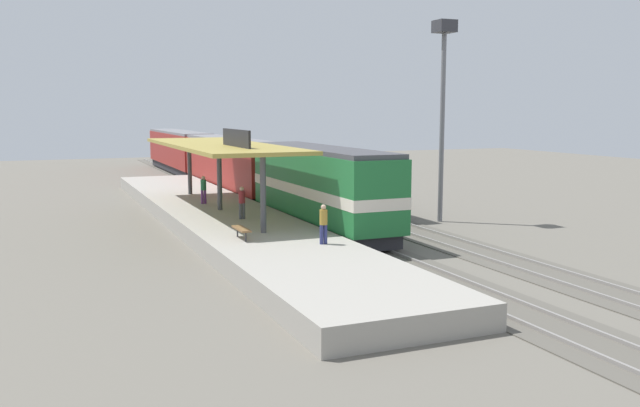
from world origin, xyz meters
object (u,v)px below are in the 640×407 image
object	(u,v)px
light_mast	(443,79)
person_waiting	(203,188)
person_boarding	(242,201)
passenger_carriage_rear	(179,151)
locomotive	(321,187)
freight_car	(346,181)
platform_bench	(241,229)
person_walking	(323,222)
passenger_carriage_front	(232,165)

from	to	relation	value
light_mast	person_waiting	size ratio (longest dim) A/B	6.84
person_boarding	person_waiting	bearing A→B (deg)	94.34
person_boarding	passenger_carriage_rear	bearing A→B (deg)	83.53
locomotive	person_boarding	xyz separation A→B (m)	(-4.37, 0.28, -0.56)
passenger_carriage_rear	person_waiting	bearing A→B (deg)	-98.67
freight_car	light_mast	xyz separation A→B (m)	(3.20, -6.39, 6.43)
freight_car	person_waiting	bearing A→B (deg)	178.10
platform_bench	person_waiting	size ratio (longest dim) A/B	0.99
freight_car	passenger_carriage_rear	bearing A→B (deg)	98.12
passenger_carriage_rear	platform_bench	bearing A→B (deg)	-97.77
light_mast	person_walking	distance (m)	14.90
locomotive	passenger_carriage_rear	world-z (taller)	locomotive
passenger_carriage_front	person_boarding	xyz separation A→B (m)	(-4.37, -17.72, -0.46)
locomotive	freight_car	distance (m)	8.02
locomotive	person_walking	distance (m)	8.24
platform_bench	person_boarding	world-z (taller)	person_boarding
freight_car	passenger_carriage_front	bearing A→B (deg)	111.89
locomotive	person_waiting	world-z (taller)	locomotive
person_waiting	person_boarding	size ratio (longest dim) A/B	1.00
person_waiting	passenger_carriage_rear	bearing A→B (deg)	81.33
person_waiting	person_walking	xyz separation A→B (m)	(1.78, -14.49, 0.00)
passenger_carriage_rear	person_walking	xyz separation A→B (m)	(-3.08, -46.42, -0.46)
light_mast	person_walking	size ratio (longest dim) A/B	6.84
person_walking	passenger_carriage_rear	bearing A→B (deg)	86.20
locomotive	light_mast	world-z (taller)	light_mast
locomotive	freight_car	bearing A→B (deg)	54.93
locomotive	freight_car	world-z (taller)	locomotive
passenger_carriage_front	person_waiting	world-z (taller)	passenger_carriage_front
freight_car	person_boarding	distance (m)	10.95
passenger_carriage_rear	light_mast	distance (m)	39.88
platform_bench	freight_car	xyz separation A→B (m)	(10.60, 11.73, 0.63)
passenger_carriage_front	freight_car	bearing A→B (deg)	-68.11
person_walking	light_mast	bearing A→B (deg)	35.60
freight_car	light_mast	bearing A→B (deg)	-63.38
light_mast	person_boarding	world-z (taller)	light_mast
passenger_carriage_rear	person_boarding	bearing A→B (deg)	-96.47
freight_car	person_boarding	size ratio (longest dim) A/B	7.02
passenger_carriage_rear	person_waiting	size ratio (longest dim) A/B	11.70
locomotive	person_waiting	size ratio (longest dim) A/B	8.44
person_waiting	person_boarding	world-z (taller)	same
platform_bench	passenger_carriage_rear	distance (m)	44.39
locomotive	person_boarding	bearing A→B (deg)	176.37
passenger_carriage_rear	light_mast	size ratio (longest dim) A/B	1.71
passenger_carriage_rear	person_boarding	distance (m)	38.77
platform_bench	passenger_carriage_front	bearing A→B (deg)	75.48
platform_bench	person_waiting	xyz separation A→B (m)	(1.13, 12.04, 0.51)
passenger_carriage_rear	person_walking	distance (m)	46.53
platform_bench	freight_car	size ratio (longest dim) A/B	0.14
locomotive	passenger_carriage_front	size ratio (longest dim) A/B	0.72
passenger_carriage_rear	freight_car	bearing A→B (deg)	-81.88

